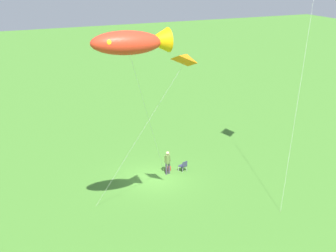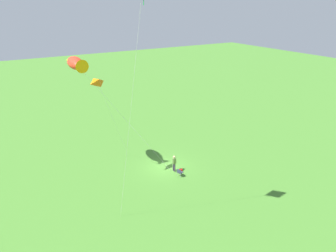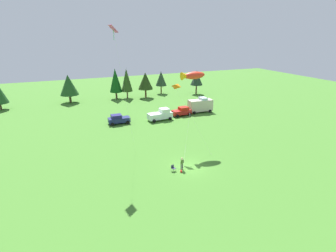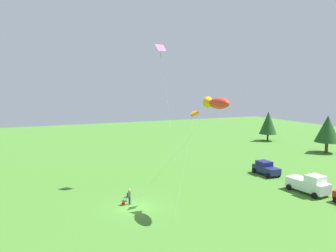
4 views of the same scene
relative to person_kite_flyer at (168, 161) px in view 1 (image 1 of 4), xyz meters
The scene contains 6 objects.
ground_plane 1.55m from the person_kite_flyer, 15.99° to the left, with size 160.00×160.00×0.00m, color #437C2A.
person_kite_flyer is the anchor object (origin of this frame).
folding_chair 1.33m from the person_kite_flyer, behind, with size 0.62×0.62×0.82m.
backpack_on_grass 1.14m from the person_kite_flyer, 122.31° to the right, with size 0.32×0.22×0.22m, color red.
kite_large_fish 13.48m from the person_kite_flyer, 56.10° to the left, with size 6.92×8.09×11.59m.
kite_delta_orange 11.11m from the person_kite_flyer, 74.17° to the left, with size 4.85×4.91×10.21m.
Camera 1 is at (11.35, 27.64, 14.58)m, focal length 50.00 mm.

